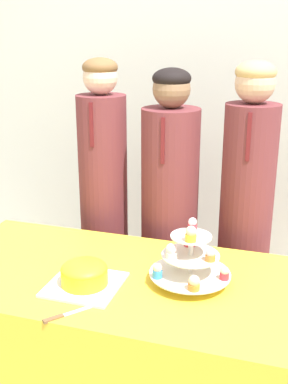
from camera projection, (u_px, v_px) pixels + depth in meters
name	position (u px, v px, depth m)	size (l,w,h in m)	color
wall_back	(204.00, 86.00, 2.98)	(9.00, 0.06, 2.70)	silver
table	(135.00, 353.00, 2.06)	(1.70, 0.78, 0.72)	yellow
round_cake	(84.00, 274.00, 1.87)	(0.28, 0.28, 0.11)	white
cake_knife	(65.00, 315.00, 1.69)	(0.17, 0.20, 0.01)	silver
cupcake_stand	(190.00, 258.00, 1.88)	(0.32, 0.32, 0.26)	silver
student_0	(104.00, 209.00, 2.62)	(0.26, 0.26, 1.55)	brown
student_1	(169.00, 222.00, 2.52)	(0.29, 0.30, 1.51)	brown
student_2	(245.00, 224.00, 2.40)	(0.26, 0.26, 1.55)	brown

